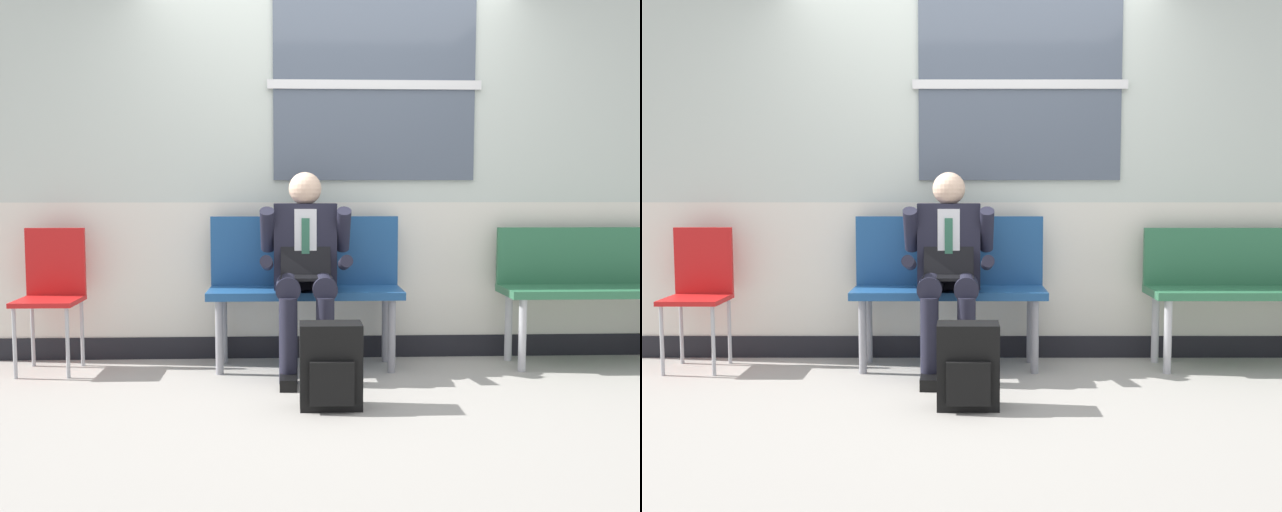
# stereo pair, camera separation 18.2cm
# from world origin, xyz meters

# --- Properties ---
(ground_plane) EXTENTS (18.00, 18.00, 0.00)m
(ground_plane) POSITION_xyz_m (0.00, 0.00, 0.00)
(ground_plane) COLOR #9E9991
(station_wall) EXTENTS (5.02, 0.17, 3.16)m
(station_wall) POSITION_xyz_m (0.01, 0.71, 1.57)
(station_wall) COLOR beige
(station_wall) RESTS_ON ground
(bench_with_person) EXTENTS (1.25, 0.42, 0.98)m
(bench_with_person) POSITION_xyz_m (-0.17, 0.44, 0.58)
(bench_with_person) COLOR navy
(bench_with_person) RESTS_ON ground
(bench_empty) EXTENTS (1.18, 0.42, 0.90)m
(bench_empty) POSITION_xyz_m (1.72, 0.43, 0.55)
(bench_empty) COLOR #2D6B47
(bench_empty) RESTS_ON ground
(person_seated) EXTENTS (0.57, 0.70, 1.27)m
(person_seated) POSITION_xyz_m (-0.17, 0.23, 0.69)
(person_seated) COLOR #1E1E2D
(person_seated) RESTS_ON ground
(backpack) EXTENTS (0.33, 0.23, 0.46)m
(backpack) POSITION_xyz_m (-0.06, -0.53, 0.22)
(backpack) COLOR black
(backpack) RESTS_ON ground
(folding_chair) EXTENTS (0.38, 0.38, 0.91)m
(folding_chair) POSITION_xyz_m (-1.80, 0.39, 0.55)
(folding_chair) COLOR red
(folding_chair) RESTS_ON ground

